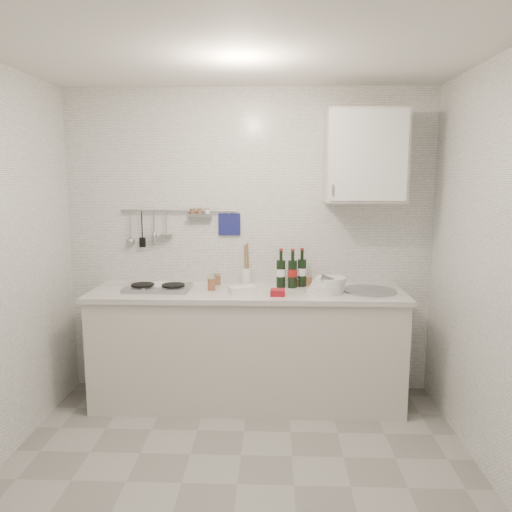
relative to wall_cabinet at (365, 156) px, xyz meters
The scene contains 16 objects.
floor 2.47m from the wall_cabinet, 126.42° to the right, with size 3.00×3.00×0.00m, color slate.
ceiling 1.61m from the wall_cabinet, 126.42° to the right, with size 3.00×3.00×0.00m, color silver.
back_wall 1.15m from the wall_cabinet, 168.67° to the left, with size 3.00×0.02×2.50m, color silver.
counter 1.76m from the wall_cabinet, behind, with size 2.44×0.64×0.96m.
wall_rail 1.59m from the wall_cabinet, behind, with size 0.98×0.09×0.34m.
wall_cabinet is the anchor object (origin of this frame).
plate_stack_hob 1.89m from the wall_cabinet, behind, with size 0.24×0.24×0.03m.
plate_stack_sink 1.03m from the wall_cabinet, 150.60° to the right, with size 0.30×0.29×0.12m.
wine_bottles 1.03m from the wall_cabinet, behind, with size 0.24×0.12×0.31m.
butter_dish 1.39m from the wall_cabinet, 165.37° to the right, with size 0.20×0.10×0.06m, color white.
strawberry_punnet 1.24m from the wall_cabinet, 157.32° to the right, with size 0.11×0.11×0.05m, color #AB131A.
utensil_crock 1.33m from the wall_cabinet, behind, with size 0.08×0.08×0.34m.
jar_a 1.52m from the wall_cabinet, behind, with size 0.06×0.06×0.09m.
jar_b 1.07m from the wall_cabinet, behind, with size 0.07×0.07×0.08m.
jar_c 1.11m from the wall_cabinet, behind, with size 0.06×0.06×0.07m.
jar_d 1.54m from the wall_cabinet, behind, with size 0.06×0.06×0.10m.
Camera 1 is at (0.21, -2.69, 1.80)m, focal length 35.00 mm.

